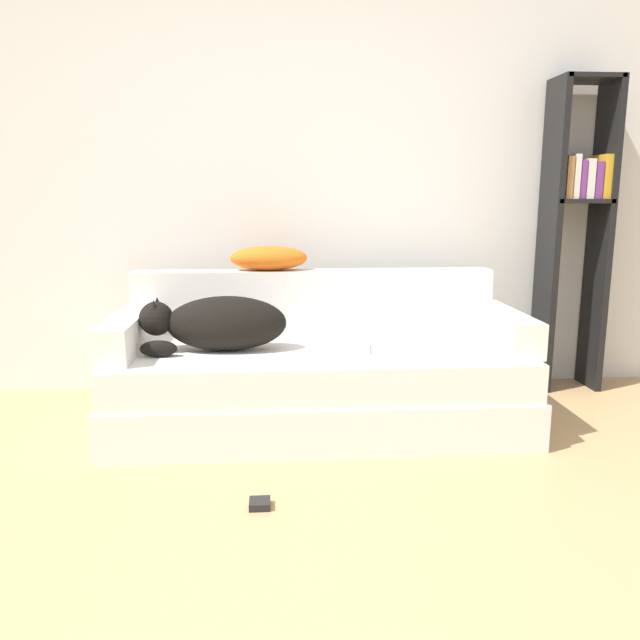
# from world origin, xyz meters

# --- Properties ---
(wall_back) EXTENTS (7.38, 0.06, 2.70)m
(wall_back) POSITION_xyz_m (0.00, 2.36, 1.35)
(wall_back) COLOR silver
(wall_back) RESTS_ON ground_plane
(couch) EXTENTS (1.99, 0.92, 0.40)m
(couch) POSITION_xyz_m (0.10, 1.65, 0.20)
(couch) COLOR silver
(couch) RESTS_ON ground_plane
(couch_backrest) EXTENTS (1.95, 0.15, 0.33)m
(couch_backrest) POSITION_xyz_m (0.10, 2.04, 0.57)
(couch_backrest) COLOR silver
(couch_backrest) RESTS_ON couch
(couch_arm_left) EXTENTS (0.15, 0.73, 0.17)m
(couch_arm_left) POSITION_xyz_m (-0.82, 1.65, 0.48)
(couch_arm_left) COLOR silver
(couch_arm_left) RESTS_ON couch
(couch_arm_right) EXTENTS (0.15, 0.73, 0.17)m
(couch_arm_right) POSITION_xyz_m (1.02, 1.65, 0.48)
(couch_arm_right) COLOR silver
(couch_arm_right) RESTS_ON couch
(dog) EXTENTS (0.69, 0.26, 0.26)m
(dog) POSITION_xyz_m (-0.39, 1.59, 0.53)
(dog) COLOR black
(dog) RESTS_ON couch
(laptop) EXTENTS (0.31, 0.23, 0.02)m
(laptop) POSITION_xyz_m (0.20, 1.57, 0.41)
(laptop) COLOR silver
(laptop) RESTS_ON couch
(throw_pillow) EXTENTS (0.42, 0.21, 0.13)m
(throw_pillow) POSITION_xyz_m (-0.15, 2.06, 0.80)
(throw_pillow) COLOR orange
(throw_pillow) RESTS_ON couch_backrest
(bookshelf) EXTENTS (0.34, 0.26, 1.78)m
(bookshelf) POSITION_xyz_m (1.62, 2.18, 1.01)
(bookshelf) COLOR black
(bookshelf) RESTS_ON ground_plane
(power_adapter) EXTENTS (0.08, 0.08, 0.03)m
(power_adapter) POSITION_xyz_m (-0.18, 0.80, 0.01)
(power_adapter) COLOR black
(power_adapter) RESTS_ON ground_plane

